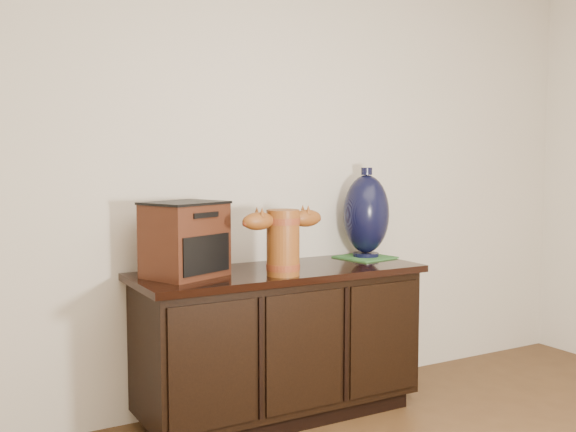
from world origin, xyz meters
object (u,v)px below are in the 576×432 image
sideboard (279,341)px  tv_radio (185,239)px  lamp_base (366,214)px  spray_can (283,244)px  terracotta_vessel (283,238)px

sideboard → tv_radio: bearing=176.6°
tv_radio → lamp_base: lamp_base is taller
tv_radio → spray_can: tv_radio is taller
sideboard → tv_radio: size_ratio=3.38×
terracotta_vessel → lamp_base: bearing=16.8°
tv_radio → spray_can: 0.63m
sideboard → spray_can: spray_can is taller
sideboard → lamp_base: 0.86m
terracotta_vessel → spray_can: terracotta_vessel is taller
sideboard → lamp_base: bearing=9.0°
lamp_base → spray_can: lamp_base is taller
sideboard → tv_radio: tv_radio is taller
terracotta_vessel → lamp_base: size_ratio=0.89×
terracotta_vessel → spray_can: (0.19, 0.34, -0.08)m
terracotta_vessel → tv_radio: 0.46m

